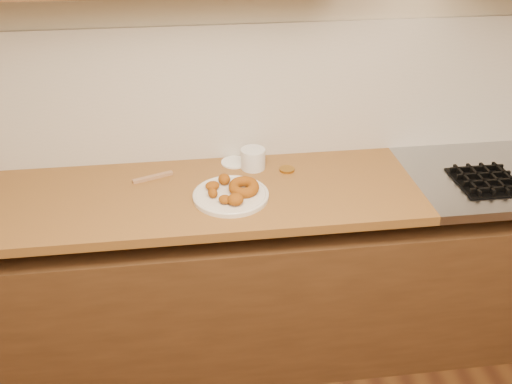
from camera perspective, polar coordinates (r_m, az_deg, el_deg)
wall_back at (r=2.38m, az=3.30°, el=13.96°), size 4.00×0.02×2.70m
base_cabinet at (r=2.58m, az=3.88°, el=-9.13°), size 3.60×0.60×0.77m
butcher_block at (r=2.26m, az=-12.04°, el=-0.75°), size 2.30×0.62×0.04m
backsplash at (r=2.42m, az=3.24°, el=10.48°), size 3.60×0.02×0.60m
donut_plate at (r=2.19m, az=-2.67°, el=-0.38°), size 0.31×0.31×0.02m
ring_donut at (r=2.18m, az=-1.30°, el=0.53°), size 0.13×0.13×0.06m
fried_dough_chunks at (r=2.16m, az=-3.35°, el=0.06°), size 0.15×0.23×0.05m
plastic_tub at (r=2.39m, az=-0.32°, el=3.52°), size 0.14×0.14×0.09m
tub_lid at (r=2.45m, az=-2.29°, el=3.15°), size 0.15×0.15×0.01m
brass_jar_lid at (r=2.38m, az=3.28°, el=2.38°), size 0.09×0.09×0.01m
wooden_utensil at (r=2.36m, az=-10.80°, el=1.55°), size 0.17×0.08×0.01m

